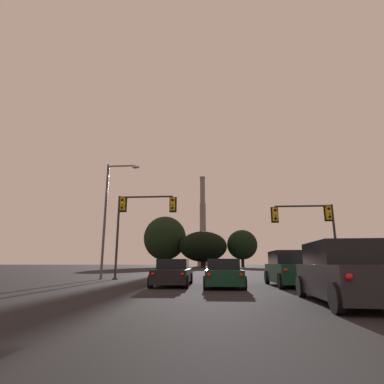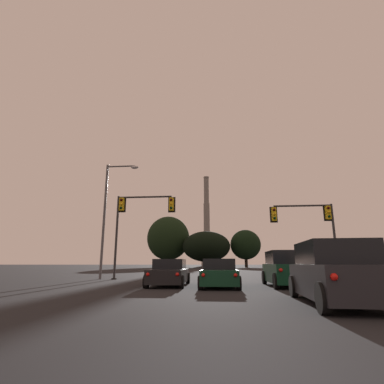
{
  "view_description": "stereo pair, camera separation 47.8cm",
  "coord_description": "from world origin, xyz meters",
  "px_view_note": "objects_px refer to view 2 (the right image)",
  "views": [
    {
      "loc": [
        -0.71,
        -2.93,
        1.19
      ],
      "look_at": [
        -3.04,
        26.85,
        8.34
      ],
      "focal_mm": 28.0,
      "sensor_mm": 36.0,
      "label": 1
    },
    {
      "loc": [
        -0.24,
        -2.89,
        1.19
      ],
      "look_at": [
        -3.04,
        26.85,
        8.34
      ],
      "focal_mm": 28.0,
      "sensor_mm": 36.0,
      "label": 2
    }
  ],
  "objects_px": {
    "suv_right_lane_second": "(336,273)",
    "suv_right_lane_front": "(287,269)",
    "sedan_center_lane_front": "(219,274)",
    "smokestack": "(207,229)",
    "traffic_light_overhead_right": "(312,222)",
    "traffic_light_overhead_left": "(136,215)",
    "street_lamp": "(109,208)",
    "sedan_left_lane_front": "(169,273)"
  },
  "relations": [
    {
      "from": "suv_right_lane_second",
      "to": "suv_right_lane_front",
      "type": "xyz_separation_m",
      "value": [
        0.05,
        7.28,
        0.0
      ]
    },
    {
      "from": "sedan_center_lane_front",
      "to": "smokestack",
      "type": "distance_m",
      "value": 148.37
    },
    {
      "from": "traffic_light_overhead_right",
      "to": "smokestack",
      "type": "bearing_deg",
      "value": 95.83
    },
    {
      "from": "traffic_light_overhead_left",
      "to": "street_lamp",
      "type": "bearing_deg",
      "value": 175.64
    },
    {
      "from": "sedan_center_lane_front",
      "to": "smokestack",
      "type": "xyz_separation_m",
      "value": [
        -7.17,
        147.02,
        18.59
      ]
    },
    {
      "from": "sedan_left_lane_front",
      "to": "sedan_center_lane_front",
      "type": "bearing_deg",
      "value": -16.83
    },
    {
      "from": "smokestack",
      "to": "traffic_light_overhead_left",
      "type": "bearing_deg",
      "value": -89.76
    },
    {
      "from": "traffic_light_overhead_right",
      "to": "sedan_center_lane_front",
      "type": "bearing_deg",
      "value": -134.55
    },
    {
      "from": "suv_right_lane_front",
      "to": "smokestack",
      "type": "bearing_deg",
      "value": 93.98
    },
    {
      "from": "sedan_center_lane_front",
      "to": "suv_right_lane_front",
      "type": "xyz_separation_m",
      "value": [
        3.62,
        0.72,
        0.23
      ]
    },
    {
      "from": "sedan_left_lane_front",
      "to": "suv_right_lane_front",
      "type": "height_order",
      "value": "suv_right_lane_front"
    },
    {
      "from": "traffic_light_overhead_right",
      "to": "street_lamp",
      "type": "relative_size",
      "value": 0.61
    },
    {
      "from": "suv_right_lane_second",
      "to": "sedan_left_lane_front",
      "type": "relative_size",
      "value": 1.05
    },
    {
      "from": "sedan_center_lane_front",
      "to": "sedan_left_lane_front",
      "type": "bearing_deg",
      "value": 164.15
    },
    {
      "from": "suv_right_lane_second",
      "to": "street_lamp",
      "type": "relative_size",
      "value": 0.54
    },
    {
      "from": "suv_right_lane_front",
      "to": "traffic_light_overhead_left",
      "type": "xyz_separation_m",
      "value": [
        -10.2,
        6.08,
        4.05
      ]
    },
    {
      "from": "sedan_left_lane_front",
      "to": "smokestack",
      "type": "bearing_deg",
      "value": 90.31
    },
    {
      "from": "suv_right_lane_front",
      "to": "traffic_light_overhead_right",
      "type": "relative_size",
      "value": 0.87
    },
    {
      "from": "suv_right_lane_front",
      "to": "traffic_light_overhead_right",
      "type": "distance_m",
      "value": 8.11
    },
    {
      "from": "suv_right_lane_second",
      "to": "traffic_light_overhead_right",
      "type": "height_order",
      "value": "traffic_light_overhead_right"
    },
    {
      "from": "traffic_light_overhead_right",
      "to": "smokestack",
      "type": "relative_size",
      "value": 0.12
    },
    {
      "from": "suv_right_lane_second",
      "to": "sedan_center_lane_front",
      "type": "bearing_deg",
      "value": 121.35
    },
    {
      "from": "suv_right_lane_front",
      "to": "smokestack",
      "type": "relative_size",
      "value": 0.1
    },
    {
      "from": "sedan_center_lane_front",
      "to": "smokestack",
      "type": "relative_size",
      "value": 0.1
    },
    {
      "from": "sedan_center_lane_front",
      "to": "traffic_light_overhead_left",
      "type": "bearing_deg",
      "value": 133.62
    },
    {
      "from": "traffic_light_overhead_right",
      "to": "street_lamp",
      "type": "xyz_separation_m",
      "value": [
        -15.97,
        -0.23,
        1.29
      ]
    },
    {
      "from": "sedan_center_lane_front",
      "to": "traffic_light_overhead_left",
      "type": "distance_m",
      "value": 10.39
    },
    {
      "from": "suv_right_lane_second",
      "to": "traffic_light_overhead_left",
      "type": "bearing_deg",
      "value": 130.06
    },
    {
      "from": "suv_right_lane_front",
      "to": "smokestack",
      "type": "height_order",
      "value": "smokestack"
    },
    {
      "from": "traffic_light_overhead_left",
      "to": "traffic_light_overhead_right",
      "type": "bearing_deg",
      "value": 1.7
    },
    {
      "from": "sedan_center_lane_front",
      "to": "street_lamp",
      "type": "distance_m",
      "value": 12.32
    },
    {
      "from": "suv_right_lane_second",
      "to": "suv_right_lane_front",
      "type": "distance_m",
      "value": 7.28
    },
    {
      "from": "sedan_left_lane_front",
      "to": "traffic_light_overhead_left",
      "type": "bearing_deg",
      "value": 120.87
    },
    {
      "from": "sedan_center_lane_front",
      "to": "suv_right_lane_front",
      "type": "relative_size",
      "value": 0.96
    },
    {
      "from": "sedan_center_lane_front",
      "to": "street_lamp",
      "type": "xyz_separation_m",
      "value": [
        -8.87,
        6.98,
        4.93
      ]
    },
    {
      "from": "suv_right_lane_second",
      "to": "traffic_light_overhead_left",
      "type": "distance_m",
      "value": 17.26
    },
    {
      "from": "traffic_light_overhead_right",
      "to": "smokestack",
      "type": "xyz_separation_m",
      "value": [
        -14.27,
        139.81,
        14.95
      ]
    },
    {
      "from": "sedan_center_lane_front",
      "to": "suv_right_lane_front",
      "type": "distance_m",
      "value": 3.7
    },
    {
      "from": "sedan_left_lane_front",
      "to": "traffic_light_overhead_left",
      "type": "relative_size",
      "value": 0.73
    },
    {
      "from": "sedan_left_lane_front",
      "to": "street_lamp",
      "type": "relative_size",
      "value": 0.51
    },
    {
      "from": "suv_right_lane_second",
      "to": "street_lamp",
      "type": "height_order",
      "value": "street_lamp"
    },
    {
      "from": "traffic_light_overhead_right",
      "to": "smokestack",
      "type": "height_order",
      "value": "smokestack"
    }
  ]
}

